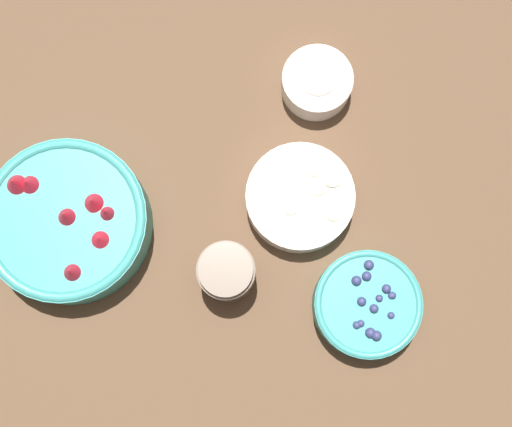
% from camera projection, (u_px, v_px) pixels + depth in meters
% --- Properties ---
extents(ground_plane, '(4.00, 4.00, 0.00)m').
position_uv_depth(ground_plane, '(199.00, 194.00, 1.12)').
color(ground_plane, brown).
extents(bowl_strawberries, '(0.25, 0.25, 0.09)m').
position_uv_depth(bowl_strawberries, '(67.00, 222.00, 1.07)').
color(bowl_strawberries, teal).
rests_on(bowl_strawberries, ground_plane).
extents(bowl_blueberries, '(0.16, 0.16, 0.06)m').
position_uv_depth(bowl_blueberries, '(367.00, 304.00, 1.06)').
color(bowl_blueberries, teal).
rests_on(bowl_blueberries, ground_plane).
extents(bowl_bananas, '(0.17, 0.17, 0.05)m').
position_uv_depth(bowl_bananas, '(300.00, 197.00, 1.09)').
color(bowl_bananas, white).
rests_on(bowl_bananas, ground_plane).
extents(bowl_cream, '(0.11, 0.11, 0.06)m').
position_uv_depth(bowl_cream, '(317.00, 82.00, 1.11)').
color(bowl_cream, white).
rests_on(bowl_cream, ground_plane).
extents(jar_chocolate, '(0.09, 0.09, 0.09)m').
position_uv_depth(jar_chocolate, '(227.00, 272.00, 1.05)').
color(jar_chocolate, brown).
rests_on(jar_chocolate, ground_plane).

